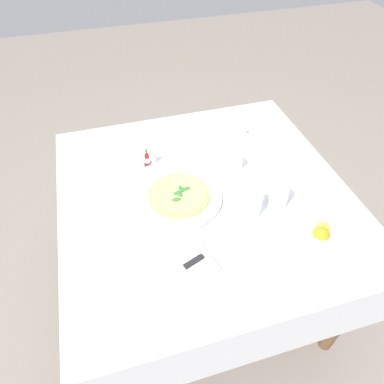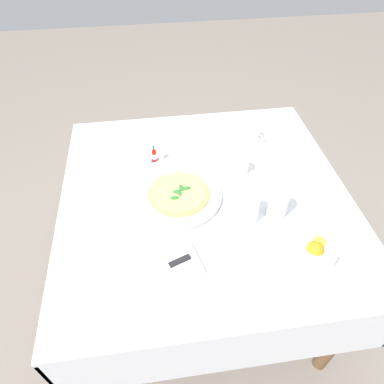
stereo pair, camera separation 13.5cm
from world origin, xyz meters
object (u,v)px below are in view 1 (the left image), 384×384
Objects in this scene: pizza at (179,195)px; coffee_cup_right_edge at (234,162)px; napkin_folded at (182,272)px; hot_sauce_bottle at (147,159)px; pepper_shaker at (153,158)px; dinner_knife at (181,270)px; pizza_plate at (179,197)px; citrus_bowl at (320,236)px; water_glass_back_corner at (253,204)px; water_glass_far_left at (278,197)px; coffee_cup_near_left at (238,130)px; salt_shaker at (141,163)px.

coffee_cup_right_edge reaches higher than pizza.
napkin_folded is 0.57m from hot_sauce_bottle.
dinner_knife is at bearing 87.25° from pepper_shaker.
dinner_knife is (0.08, 0.33, 0.01)m from pizza_plate.
pizza_plate is 2.25× the size of citrus_bowl.
pizza_plate is 4.07× the size of hot_sauce_bottle.
water_glass_far_left is (-0.11, -0.02, -0.01)m from water_glass_back_corner.
coffee_cup_near_left is 1.57× the size of hot_sauce_bottle.
pizza_plate is at bearing -123.78° from dinner_knife.
water_glass_back_corner is 0.50× the size of napkin_folded.
coffee_cup_right_edge is (0.11, 0.22, 0.00)m from coffee_cup_near_left.
pepper_shaker is at bearing -78.43° from pizza_plate.
coffee_cup_near_left is 0.44m from pepper_shaker.
pizza is 1.27× the size of dinner_knife.
napkin_folded is 4.39× the size of pepper_shaker.
citrus_bowl is at bearing 107.70° from water_glass_far_left.
water_glass_far_left reaches higher than salt_shaker.
hot_sauce_bottle is (0.46, 0.10, 0.01)m from coffee_cup_near_left.
napkin_folded is (0.32, 0.18, -0.04)m from water_glass_back_corner.
coffee_cup_right_edge reaches higher than pizza_plate.
pizza reaches higher than pizza_plate.
coffee_cup_right_edge is 0.56m from dinner_knife.
coffee_cup_right_edge is at bearing -71.69° from water_glass_far_left.
dinner_knife is (0.46, 0.66, -0.00)m from coffee_cup_near_left.
water_glass_back_corner is at bearing 7.74° from water_glass_far_left.
dinner_knife is 0.57m from hot_sauce_bottle.
salt_shaker is 0.06m from pepper_shaker.
pizza is at bearing 171.53° from pizza_plate.
dinner_knife is at bearing 76.45° from pizza.
citrus_bowl reaches higher than napkin_folded.
coffee_cup_near_left reaches higher than pizza_plate.
coffee_cup_near_left is at bearing -140.24° from napkin_folded.
salt_shaker is (0.38, -0.11, -0.01)m from coffee_cup_right_edge.
citrus_bowl is at bearing 141.25° from pizza.
pizza_plate is 2.60× the size of coffee_cup_near_left.
hot_sauce_bottle is at bearing -71.69° from pizza.
pizza_plate is 1.40× the size of pizza.
hot_sauce_bottle is at bearing -105.21° from napkin_folded.
coffee_cup_right_edge is 0.35m from pepper_shaker.
dinner_knife reaches higher than pizza_plate.
coffee_cup_right_edge is at bearing -71.96° from citrus_bowl.
pepper_shaker is at bearing -53.55° from water_glass_back_corner.
pepper_shaker is (0.05, -0.25, 0.01)m from pizza_plate.
coffee_cup_near_left is at bearing -116.73° from coffee_cup_right_edge.
water_glass_far_left is at bearing 159.22° from pizza.
hot_sauce_bottle is 1.48× the size of pepper_shaker.
coffee_cup_near_left is 0.67m from citrus_bowl.
pizza_plate is 6.00× the size of salt_shaker.
water_glass_far_left reaches higher than citrus_bowl.
water_glass_back_corner is at bearing -166.55° from napkin_folded.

